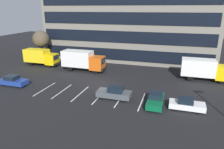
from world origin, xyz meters
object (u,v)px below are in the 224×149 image
(box_truck_orange, at_px, (83,60))
(sedan_charcoal, at_px, (114,93))
(box_truck_yellow_all, at_px, (41,57))
(sedan_forest, at_px, (156,100))
(sedan_white, at_px, (187,104))
(bare_tree, at_px, (41,39))
(box_truck_yellow, at_px, (204,69))
(sedan_navy, at_px, (13,81))

(box_truck_orange, xyz_separation_m, sedan_charcoal, (9.11, -10.06, -1.33))
(box_truck_yellow_all, height_order, sedan_charcoal, box_truck_yellow_all)
(box_truck_orange, distance_m, sedan_forest, 17.85)
(box_truck_yellow_all, relative_size, sedan_charcoal, 1.60)
(sedan_white, distance_m, bare_tree, 32.87)
(sedan_forest, bearing_deg, box_truck_yellow, 60.93)
(sedan_forest, distance_m, sedan_navy, 21.08)
(box_truck_yellow, relative_size, sedan_charcoal, 1.68)
(sedan_navy, distance_m, bare_tree, 15.35)
(box_truck_yellow, xyz_separation_m, sedan_forest, (-6.31, -11.35, -1.20))
(sedan_charcoal, bearing_deg, box_truck_yellow, 43.31)
(box_truck_yellow_all, xyz_separation_m, sedan_forest, (23.99, -11.41, -1.10))
(sedan_forest, bearing_deg, bare_tree, 150.67)
(box_truck_yellow, xyz_separation_m, bare_tree, (-32.02, 3.10, 2.89))
(box_truck_orange, relative_size, bare_tree, 1.20)
(box_truck_yellow_all, distance_m, sedan_charcoal, 21.74)
(box_truck_orange, relative_size, sedan_navy, 1.87)
(box_truck_yellow_all, height_order, sedan_white, box_truck_yellow_all)
(sedan_forest, distance_m, bare_tree, 29.77)
(sedan_white, bearing_deg, sedan_forest, 178.67)
(bare_tree, bearing_deg, sedan_forest, -29.33)
(box_truck_yellow, bearing_deg, box_truck_yellow_all, 179.88)
(box_truck_orange, bearing_deg, bare_tree, 160.92)
(bare_tree, bearing_deg, sedan_charcoal, -34.36)
(box_truck_yellow, bearing_deg, bare_tree, 174.47)
(sedan_navy, xyz_separation_m, bare_tree, (-4.64, 14.05, 4.09))
(sedan_white, bearing_deg, box_truck_yellow_all, 157.30)
(sedan_navy, relative_size, sedan_charcoal, 0.97)
(box_truck_orange, height_order, box_truck_yellow, box_truck_orange)
(box_truck_yellow_all, distance_m, sedan_forest, 26.59)
(box_truck_yellow, bearing_deg, sedan_navy, -158.20)
(sedan_charcoal, bearing_deg, box_truck_orange, 132.16)
(sedan_white, bearing_deg, sedan_charcoal, 176.46)
(sedan_white, height_order, sedan_navy, sedan_navy)
(sedan_forest, height_order, sedan_navy, sedan_forest)
(box_truck_orange, distance_m, bare_tree, 12.33)
(box_truck_orange, relative_size, box_truck_yellow_all, 1.13)
(sedan_forest, bearing_deg, sedan_navy, 178.92)
(sedan_white, height_order, sedan_forest, sedan_forest)
(sedan_white, bearing_deg, box_truck_orange, 149.27)
(box_truck_yellow, xyz_separation_m, sedan_navy, (-27.38, -10.95, -1.20))
(sedan_forest, bearing_deg, box_truck_orange, 143.76)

